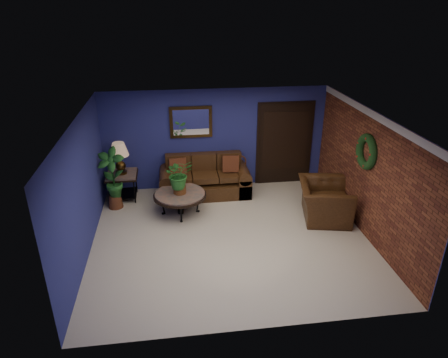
{
  "coord_description": "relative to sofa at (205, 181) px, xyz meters",
  "views": [
    {
      "loc": [
        -1.05,
        -6.82,
        4.46
      ],
      "look_at": [
        -0.06,
        0.55,
        1.05
      ],
      "focal_mm": 32.0,
      "sensor_mm": 36.0,
      "label": 1
    }
  ],
  "objects": [
    {
      "name": "sofa",
      "position": [
        0.0,
        0.0,
        0.0
      ],
      "size": [
        2.18,
        0.94,
        0.98
      ],
      "color": "#4A2B15",
      "rests_on": "ground"
    },
    {
      "name": "tall_plant",
      "position": [
        -2.12,
        -0.46,
        0.46
      ],
      "size": [
        0.73,
        0.59,
        1.44
      ],
      "color": "brown",
      "rests_on": "ground"
    },
    {
      "name": "wall_left",
      "position": [
        -2.42,
        -2.08,
        0.93
      ],
      "size": [
        0.04,
        5.0,
        2.5
      ],
      "primitive_type": "cube",
      "color": "navy",
      "rests_on": "ground"
    },
    {
      "name": "closet_door",
      "position": [
        2.08,
        0.39,
        0.73
      ],
      "size": [
        1.44,
        0.06,
        2.18
      ],
      "primitive_type": "cube",
      "color": "black",
      "rests_on": "wall_back"
    },
    {
      "name": "wall_right_brick",
      "position": [
        3.08,
        -2.08,
        0.93
      ],
      "size": [
        0.04,
        5.0,
        2.5
      ],
      "primitive_type": "cube",
      "color": "brown",
      "rests_on": "ground"
    },
    {
      "name": "crown_molding",
      "position": [
        3.05,
        -2.08,
        2.11
      ],
      "size": [
        0.03,
        5.0,
        0.14
      ],
      "primitive_type": "cube",
      "color": "white",
      "rests_on": "wall_right_brick"
    },
    {
      "name": "armchair",
      "position": [
        2.48,
        -1.55,
        0.08
      ],
      "size": [
        1.31,
        1.43,
        0.8
      ],
      "primitive_type": "imported",
      "rotation": [
        0.0,
        0.0,
        1.36
      ],
      "color": "#4A2B15",
      "rests_on": "ground"
    },
    {
      "name": "floor_plant",
      "position": [
        2.68,
        -0.87,
        0.07
      ],
      "size": [
        0.37,
        0.31,
        0.78
      ],
      "color": "brown",
      "rests_on": "ground"
    },
    {
      "name": "wall_back",
      "position": [
        0.33,
        0.42,
        0.93
      ],
      "size": [
        5.5,
        0.04,
        2.5
      ],
      "primitive_type": "cube",
      "color": "navy",
      "rests_on": "ground"
    },
    {
      "name": "coffee_plant",
      "position": [
        -0.63,
        -0.95,
        0.62
      ],
      "size": [
        0.71,
        0.65,
        0.8
      ],
      "color": "brown",
      "rests_on": "coffee_table"
    },
    {
      "name": "wreath",
      "position": [
        3.02,
        -2.03,
        1.38
      ],
      "size": [
        0.16,
        0.72,
        0.72
      ],
      "primitive_type": "torus",
      "rotation": [
        0.0,
        1.57,
        0.0
      ],
      "color": "black",
      "rests_on": "wall_right_brick"
    },
    {
      "name": "table_lamp",
      "position": [
        -1.97,
        -0.03,
        0.81
      ],
      "size": [
        0.44,
        0.44,
        0.73
      ],
      "color": "#402B10",
      "rests_on": "end_table"
    },
    {
      "name": "floor",
      "position": [
        0.33,
        -2.08,
        -0.32
      ],
      "size": [
        5.5,
        5.5,
        0.0
      ],
      "primitive_type": "plane",
      "color": "beige",
      "rests_on": "ground"
    },
    {
      "name": "coffee_table",
      "position": [
        -0.63,
        -0.95,
        0.12
      ],
      "size": [
        1.18,
        1.18,
        0.5
      ],
      "rotation": [
        0.0,
        0.0,
        0.25
      ],
      "color": "#4F4A45",
      "rests_on": "ground"
    },
    {
      "name": "wall_mirror",
      "position": [
        -0.27,
        0.38,
        1.4
      ],
      "size": [
        1.02,
        0.06,
        0.77
      ],
      "primitive_type": "cube",
      "color": "#402B10",
      "rests_on": "wall_back"
    },
    {
      "name": "ceiling",
      "position": [
        0.33,
        -2.08,
        2.18
      ],
      "size": [
        5.5,
        5.0,
        0.02
      ],
      "primitive_type": "cube",
      "color": "white",
      "rests_on": "wall_back"
    },
    {
      "name": "end_table",
      "position": [
        -1.97,
        -0.03,
        0.19
      ],
      "size": [
        0.72,
        0.72,
        0.66
      ],
      "color": "#4F4A45",
      "rests_on": "ground"
    },
    {
      "name": "side_chair",
      "position": [
        0.9,
        0.03,
        0.19
      ],
      "size": [
        0.41,
        0.41,
        0.9
      ],
      "rotation": [
        0.0,
        0.0,
        0.08
      ],
      "color": "#572E19",
      "rests_on": "ground"
    }
  ]
}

